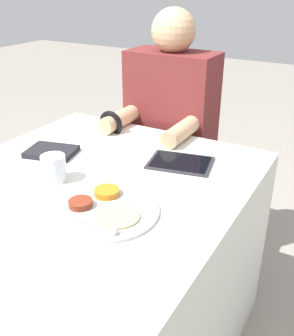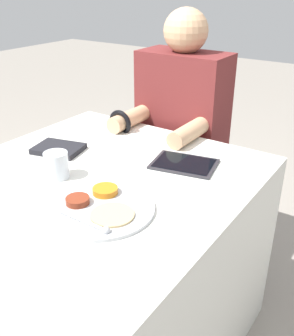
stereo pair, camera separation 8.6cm
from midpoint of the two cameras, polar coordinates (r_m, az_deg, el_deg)
dining_table at (r=1.48m, az=-9.14°, el=-14.45°), size 0.95×1.03×0.73m
thali_tray at (r=1.10m, az=-8.47°, el=-5.98°), size 0.30×0.30×0.03m
red_notebook at (r=1.48m, az=-15.30°, el=2.23°), size 0.20×0.17×0.02m
tablet_device at (r=1.36m, az=3.08°, el=0.75°), size 0.24×0.20×0.01m
person_diner at (r=1.85m, az=1.96°, el=2.20°), size 0.39×0.43×1.21m
drinking_glass at (r=1.28m, az=-15.26°, el=-0.07°), size 0.08×0.08×0.09m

